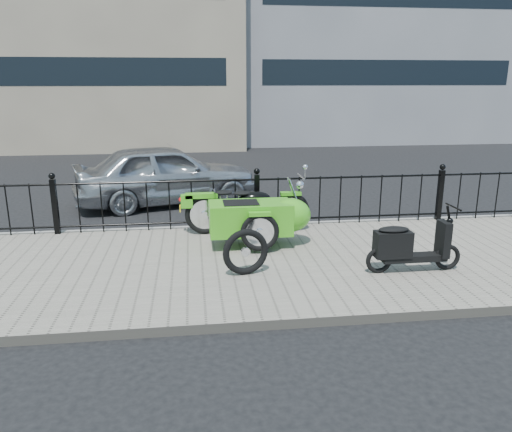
{
  "coord_description": "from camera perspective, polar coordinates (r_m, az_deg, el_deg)",
  "views": [
    {
      "loc": [
        -1.14,
        -7.38,
        2.71
      ],
      "look_at": [
        -0.19,
        -0.1,
        0.7
      ],
      "focal_mm": 35.0,
      "sensor_mm": 36.0,
      "label": 1
    }
  ],
  "objects": [
    {
      "name": "curb",
      "position": [
        9.28,
        -0.03,
        -1.28
      ],
      "size": [
        30.0,
        0.1,
        0.12
      ],
      "primitive_type": "cube",
      "color": "gray",
      "rests_on": "ground"
    },
    {
      "name": "spare_tire",
      "position": [
        6.81,
        -1.2,
        -4.13
      ],
      "size": [
        0.65,
        0.23,
        0.65
      ],
      "primitive_type": "torus",
      "rotation": [
        1.57,
        0.0,
        0.21
      ],
      "color": "black",
      "rests_on": "sidewalk"
    },
    {
      "name": "scooter",
      "position": [
        7.21,
        16.97,
        -3.39
      ],
      "size": [
        1.38,
        0.4,
        0.93
      ],
      "color": "black",
      "rests_on": "sidewalk"
    },
    {
      "name": "motorcycle_sidecar",
      "position": [
        8.08,
        0.48,
        0.13
      ],
      "size": [
        2.28,
        1.48,
        0.98
      ],
      "color": "black",
      "rests_on": "sidewalk"
    },
    {
      "name": "iron_fence",
      "position": [
        9.01,
        0.08,
        1.68
      ],
      "size": [
        14.11,
        0.11,
        1.08
      ],
      "color": "black",
      "rests_on": "sidewalk"
    },
    {
      "name": "sedan_car",
      "position": [
        11.35,
        -10.21,
        4.76
      ],
      "size": [
        4.28,
        2.62,
        1.36
      ],
      "primitive_type": "imported",
      "rotation": [
        0.0,
        0.0,
        1.84
      ],
      "color": "#ACAEB3",
      "rests_on": "ground"
    },
    {
      "name": "sidewalk",
      "position": [
        7.46,
        1.89,
        -5.5
      ],
      "size": [
        30.0,
        3.8,
        0.12
      ],
      "primitive_type": "cube",
      "color": "gray",
      "rests_on": "ground"
    },
    {
      "name": "ground",
      "position": [
        7.94,
        1.3,
        -4.64
      ],
      "size": [
        120.0,
        120.0,
        0.0
      ],
      "primitive_type": "plane",
      "color": "black",
      "rests_on": "ground"
    }
  ]
}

